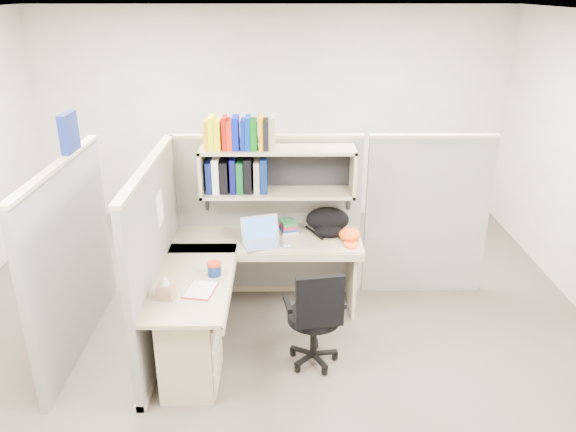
{
  "coord_description": "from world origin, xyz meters",
  "views": [
    {
      "loc": [
        0.16,
        -4.16,
        2.9
      ],
      "look_at": [
        0.19,
        0.25,
        1.09
      ],
      "focal_mm": 35.0,
      "sensor_mm": 36.0,
      "label": 1
    }
  ],
  "objects_px": {
    "laptop": "(263,233)",
    "task_chair": "(315,332)",
    "desk": "(214,316)",
    "backpack": "(328,222)",
    "snack_canister": "(214,269)"
  },
  "relations": [
    {
      "from": "snack_canister",
      "to": "task_chair",
      "type": "height_order",
      "value": "task_chair"
    },
    {
      "from": "laptop",
      "to": "task_chair",
      "type": "bearing_deg",
      "value": -77.26
    },
    {
      "from": "backpack",
      "to": "task_chair",
      "type": "bearing_deg",
      "value": -108.32
    },
    {
      "from": "laptop",
      "to": "snack_canister",
      "type": "xyz_separation_m",
      "value": [
        -0.38,
        -0.56,
        -0.07
      ]
    },
    {
      "from": "backpack",
      "to": "snack_canister",
      "type": "xyz_separation_m",
      "value": [
        -0.98,
        -0.82,
        -0.06
      ]
    },
    {
      "from": "desk",
      "to": "backpack",
      "type": "relative_size",
      "value": 4.29
    },
    {
      "from": "desk",
      "to": "backpack",
      "type": "bearing_deg",
      "value": 44.61
    },
    {
      "from": "laptop",
      "to": "backpack",
      "type": "height_order",
      "value": "laptop"
    },
    {
      "from": "desk",
      "to": "backpack",
      "type": "xyz_separation_m",
      "value": [
        0.98,
        0.96,
        0.41
      ]
    },
    {
      "from": "desk",
      "to": "laptop",
      "type": "bearing_deg",
      "value": 61.79
    },
    {
      "from": "laptop",
      "to": "task_chair",
      "type": "relative_size",
      "value": 0.38
    },
    {
      "from": "desk",
      "to": "task_chair",
      "type": "height_order",
      "value": "task_chair"
    },
    {
      "from": "task_chair",
      "to": "desk",
      "type": "bearing_deg",
      "value": 176.02
    },
    {
      "from": "snack_canister",
      "to": "task_chair",
      "type": "relative_size",
      "value": 0.13
    },
    {
      "from": "snack_canister",
      "to": "backpack",
      "type": "bearing_deg",
      "value": 39.92
    }
  ]
}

